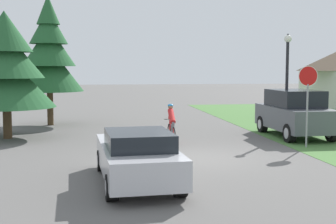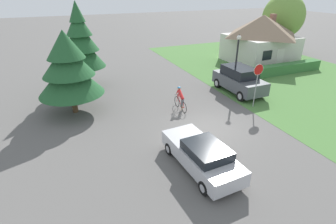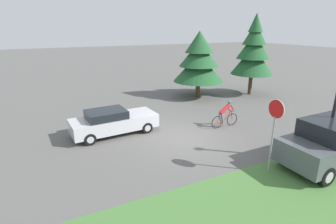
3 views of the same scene
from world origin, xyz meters
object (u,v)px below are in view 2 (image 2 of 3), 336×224
Objects in this scene: cottage_house at (261,38)px; conifer_tall_near at (68,68)px; stop_sign at (257,77)px; conifer_tall_far at (81,43)px; street_lamp at (237,56)px; sedan_left_lane at (202,155)px; deciduous_tree_right at (283,16)px; parked_suv_right at (239,80)px; cyclist at (181,99)px.

conifer_tall_near is (-19.82, -5.46, 0.49)m from cottage_house.
conifer_tall_far is at bearing -39.75° from stop_sign.
conifer_tall_near reaches higher than street_lamp.
sedan_left_lane is at bearing -75.05° from conifer_tall_far.
deciduous_tree_right reaches higher than sedan_left_lane.
stop_sign is at bearing -97.91° from street_lamp.
sedan_left_lane is at bearing -133.60° from street_lamp.
cyclist is at bearing 101.12° from parked_suv_right.
cottage_house is 1.46× the size of sedan_left_lane.
conifer_tall_far is at bearing 152.39° from street_lamp.
street_lamp reaches higher than sedan_left_lane.
stop_sign is 13.33m from conifer_tall_far.
cyclist is at bearing -150.75° from deciduous_tree_right.
sedan_left_lane is at bearing -140.86° from deciduous_tree_right.
conifer_tall_far is 23.72m from deciduous_tree_right.
cottage_house reaches higher than sedan_left_lane.
sedan_left_lane is at bearing -60.63° from conifer_tall_near.
sedan_left_lane is 0.69× the size of deciduous_tree_right.
conifer_tall_far is (1.32, 4.50, 0.63)m from conifer_tall_near.
cottage_house is 18.56m from conifer_tall_far.
sedan_left_lane is 8.23m from stop_sign.
street_lamp is (5.27, 1.36, 2.11)m from cyclist.
stop_sign is 0.45× the size of conifer_tall_far.
cyclist is at bearing -19.87° from conifer_tall_near.
cyclist is 0.41× the size of parked_suv_right.
conifer_tall_near reaches higher than sedan_left_lane.
street_lamp is at bearing 52.31° from parked_suv_right.
cyclist is (-13.18, -7.86, -1.79)m from cottage_house.
conifer_tall_far is 0.98× the size of deciduous_tree_right.
deciduous_tree_right is at bearing -61.14° from cyclist.
deciduous_tree_right is (13.31, 11.75, 2.15)m from stop_sign.
conifer_tall_far is (-10.59, 5.54, 0.81)m from street_lamp.
sedan_left_lane is 0.88× the size of conifer_tall_near.
deciduous_tree_right reaches higher than street_lamp.
street_lamp is (7.12, 7.47, 2.16)m from sedan_left_lane.
cottage_house is 1.51× the size of parked_suv_right.
street_lamp reaches higher than stop_sign.
sedan_left_lane is 1.03× the size of parked_suv_right.
conifer_tall_far reaches higher than cyclist.
cottage_house is 5.78m from deciduous_tree_right.
sedan_left_lane is at bearing 133.98° from parked_suv_right.
cottage_house is 10.27m from parked_suv_right.
conifer_tall_near is at bearing -166.13° from cottage_house.
stop_sign reaches higher than sedan_left_lane.
street_lamp is at bearing -75.92° from cyclist.
conifer_tall_far reaches higher than conifer_tall_near.
cottage_house is at bearing 39.41° from street_lamp.
stop_sign is 0.68× the size of street_lamp.
cottage_house is at bearing -131.34° from stop_sign.
stop_sign is 3.05m from street_lamp.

